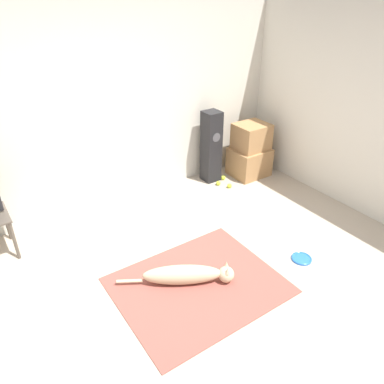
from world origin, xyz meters
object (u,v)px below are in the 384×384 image
at_px(frisbee, 302,258).
at_px(tennis_ball_loose_on_carpet, 223,178).
at_px(cardboard_box_lower, 249,162).
at_px(dog, 188,275).
at_px(tennis_ball_near_speaker, 229,186).
at_px(floor_speaker, 211,147).
at_px(tennis_ball_by_boxes, 218,183).
at_px(cardboard_box_upper, 251,136).

distance_m(frisbee, tennis_ball_loose_on_carpet, 1.99).
xyz_separation_m(cardboard_box_lower, tennis_ball_loose_on_carpet, (-0.44, 0.07, -0.18)).
xyz_separation_m(dog, tennis_ball_near_speaker, (1.59, 1.30, -0.08)).
xyz_separation_m(floor_speaker, tennis_ball_near_speaker, (0.07, -0.37, -0.50)).
distance_m(frisbee, tennis_ball_by_boxes, 1.86).
relative_size(cardboard_box_lower, cardboard_box_upper, 1.14).
distance_m(cardboard_box_lower, cardboard_box_upper, 0.40).
height_order(cardboard_box_upper, floor_speaker, floor_speaker).
bearing_deg(cardboard_box_lower, floor_speaker, 161.60).
bearing_deg(dog, cardboard_box_lower, 35.02).
relative_size(floor_speaker, tennis_ball_by_boxes, 16.02).
bearing_deg(tennis_ball_loose_on_carpet, dog, -137.12).
bearing_deg(cardboard_box_upper, tennis_ball_loose_on_carpet, 173.16).
xyz_separation_m(cardboard_box_upper, floor_speaker, (-0.61, 0.18, -0.09)).
height_order(dog, frisbee, dog).
bearing_deg(tennis_ball_near_speaker, cardboard_box_lower, 18.84).
relative_size(cardboard_box_lower, floor_speaker, 0.51).
relative_size(frisbee, tennis_ball_by_boxes, 3.32).
bearing_deg(tennis_ball_by_boxes, tennis_ball_near_speaker, -61.25).
bearing_deg(cardboard_box_lower, tennis_ball_near_speaker, -161.16).
height_order(dog, floor_speaker, floor_speaker).
xyz_separation_m(dog, tennis_ball_by_boxes, (1.50, 1.45, -0.08)).
xyz_separation_m(floor_speaker, tennis_ball_loose_on_carpet, (0.15, -0.12, -0.50)).
xyz_separation_m(frisbee, tennis_ball_near_speaker, (0.36, 1.69, 0.02)).
relative_size(tennis_ball_by_boxes, tennis_ball_near_speaker, 1.00).
bearing_deg(cardboard_box_lower, tennis_ball_loose_on_carpet, 170.74).
height_order(floor_speaker, tennis_ball_near_speaker, floor_speaker).
bearing_deg(floor_speaker, cardboard_box_upper, -16.43).
relative_size(tennis_ball_by_boxes, tennis_ball_loose_on_carpet, 1.00).
distance_m(cardboard_box_lower, tennis_ball_near_speaker, 0.58).
bearing_deg(frisbee, dog, 162.33).
height_order(tennis_ball_by_boxes, tennis_ball_loose_on_carpet, same).
relative_size(cardboard_box_upper, tennis_ball_by_boxes, 7.24).
height_order(cardboard_box_lower, tennis_ball_near_speaker, cardboard_box_lower).
relative_size(cardboard_box_upper, tennis_ball_near_speaker, 7.24).
xyz_separation_m(cardboard_box_upper, tennis_ball_by_boxes, (-0.62, -0.04, -0.58)).
height_order(cardboard_box_upper, tennis_ball_loose_on_carpet, cardboard_box_upper).
distance_m(cardboard_box_upper, tennis_ball_loose_on_carpet, 0.74).
bearing_deg(floor_speaker, cardboard_box_lower, -18.40).
distance_m(tennis_ball_by_boxes, tennis_ball_loose_on_carpet, 0.19).
height_order(tennis_ball_by_boxes, tennis_ball_near_speaker, same).
relative_size(dog, tennis_ball_loose_on_carpet, 15.50).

